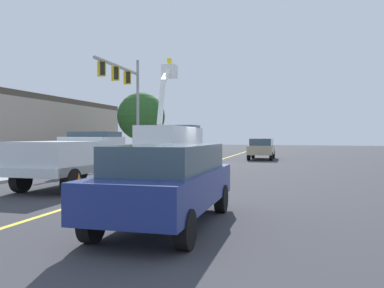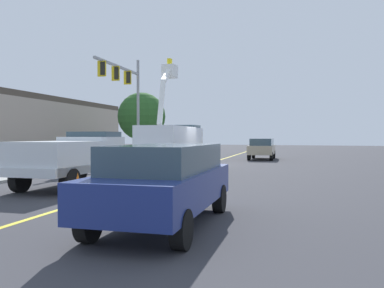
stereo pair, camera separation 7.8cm
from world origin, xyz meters
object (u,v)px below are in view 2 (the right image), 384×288
(utility_bucket_truck, at_px, (173,140))
(trailing_sedan, at_px, (165,179))
(traffic_cone_leading, at_px, (78,186))
(traffic_cone_mid_front, at_px, (151,169))
(traffic_signal_mast, at_px, (126,89))
(passing_minivan, at_px, (262,147))
(traffic_cone_mid_rear, at_px, (188,161))
(service_pickup_truck, at_px, (75,157))
(traffic_cone_trailing, at_px, (212,156))

(utility_bucket_truck, height_order, trailing_sedan, utility_bucket_truck)
(traffic_cone_leading, distance_m, traffic_cone_mid_front, 6.05)
(trailing_sedan, xyz_separation_m, traffic_signal_mast, (17.58, 11.14, 4.41))
(utility_bucket_truck, xyz_separation_m, traffic_cone_mid_front, (-8.33, -2.57, -1.22))
(traffic_cone_mid_front, bearing_deg, traffic_cone_leading, -174.39)
(utility_bucket_truck, xyz_separation_m, passing_minivan, (7.72, -4.58, -0.65))
(utility_bucket_truck, height_order, traffic_cone_leading, utility_bucket_truck)
(utility_bucket_truck, distance_m, traffic_cone_leading, 14.74)
(traffic_cone_mid_front, bearing_deg, passing_minivan, -7.13)
(passing_minivan, distance_m, traffic_cone_leading, 22.13)
(traffic_cone_mid_front, bearing_deg, traffic_cone_mid_rear, 4.76)
(utility_bucket_truck, height_order, traffic_cone_mid_front, utility_bucket_truck)
(traffic_cone_leading, bearing_deg, traffic_cone_mid_rear, 5.19)
(traffic_cone_mid_front, xyz_separation_m, traffic_cone_mid_rear, (5.87, 0.49, 0.03))
(passing_minivan, height_order, traffic_signal_mast, traffic_signal_mast)
(service_pickup_truck, height_order, traffic_cone_leading, service_pickup_truck)
(utility_bucket_truck, distance_m, passing_minivan, 9.00)
(traffic_cone_mid_rear, bearing_deg, passing_minivan, -13.77)
(service_pickup_truck, distance_m, traffic_cone_mid_rear, 9.48)
(trailing_sedan, height_order, traffic_cone_mid_front, trailing_sedan)
(service_pickup_truck, bearing_deg, trailing_sedan, -128.09)
(passing_minivan, height_order, traffic_cone_leading, passing_minivan)
(utility_bucket_truck, xyz_separation_m, traffic_cone_leading, (-14.35, -3.16, -1.22))
(service_pickup_truck, distance_m, traffic_cone_mid_front, 3.88)
(passing_minivan, bearing_deg, service_pickup_truck, 170.14)
(utility_bucket_truck, bearing_deg, traffic_signal_mast, 74.24)
(traffic_cone_mid_front, height_order, traffic_cone_mid_rear, traffic_cone_mid_rear)
(trailing_sedan, relative_size, traffic_cone_trailing, 6.42)
(traffic_cone_mid_rear, height_order, traffic_cone_trailing, traffic_cone_mid_rear)
(traffic_cone_trailing, relative_size, traffic_signal_mast, 0.10)
(passing_minivan, xyz_separation_m, traffic_signal_mast, (-6.54, 8.79, 4.41))
(utility_bucket_truck, distance_m, service_pickup_truck, 11.94)
(service_pickup_truck, height_order, traffic_cone_mid_rear, service_pickup_truck)
(utility_bucket_truck, bearing_deg, traffic_cone_leading, -167.57)
(passing_minivan, distance_m, traffic_cone_mid_front, 16.19)
(utility_bucket_truck, distance_m, trailing_sedan, 17.81)
(traffic_signal_mast, bearing_deg, trailing_sedan, -147.63)
(service_pickup_truck, xyz_separation_m, traffic_cone_mid_rear, (9.41, -0.91, -0.69))
(passing_minivan, bearing_deg, traffic_cone_mid_rear, 166.23)
(traffic_signal_mast, bearing_deg, traffic_cone_mid_rear, -120.12)
(passing_minivan, distance_m, traffic_signal_mast, 11.81)
(trailing_sedan, bearing_deg, service_pickup_truck, 51.91)
(utility_bucket_truck, relative_size, traffic_cone_leading, 10.41)
(traffic_cone_trailing, height_order, traffic_signal_mast, traffic_signal_mast)
(passing_minivan, bearing_deg, traffic_cone_mid_front, 172.87)
(utility_bucket_truck, height_order, traffic_signal_mast, traffic_signal_mast)
(traffic_cone_leading, relative_size, traffic_signal_mast, 0.10)
(trailing_sedan, height_order, traffic_signal_mast, traffic_signal_mast)
(traffic_cone_mid_front, distance_m, traffic_cone_trailing, 12.80)
(traffic_cone_leading, bearing_deg, passing_minivan, -3.67)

